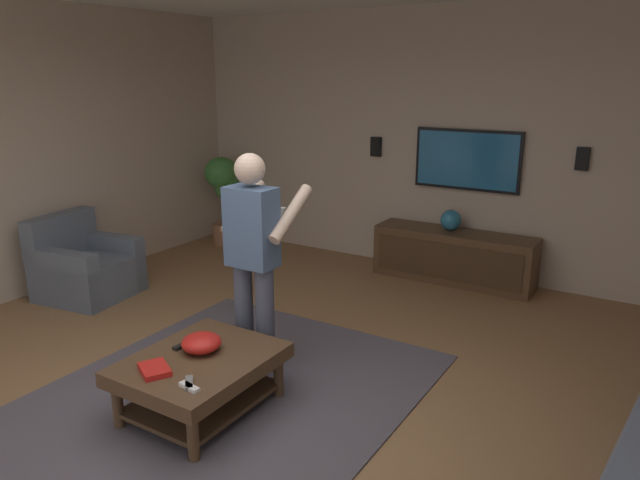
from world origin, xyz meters
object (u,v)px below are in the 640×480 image
object	(u,v)px
book	(155,369)
wall_speaker_left	(583,159)
armchair	(85,269)
person_standing	(254,250)
media_console	(454,256)
bowl	(201,343)
coffee_table	(201,371)
remote_white	(189,387)
vase_round	(451,220)
wall_speaker_right	(376,147)
potted_plant_tall	(224,185)
tv	(467,160)
remote_grey	(189,383)
remote_black	(183,345)

from	to	relation	value
book	wall_speaker_left	world-z (taller)	wall_speaker_left
armchair	person_standing	size ratio (longest dim) A/B	0.56
armchair	media_console	size ratio (longest dim) A/B	0.54
bowl	book	world-z (taller)	bowl
coffee_table	remote_white	xyz separation A→B (m)	(-0.33, -0.23, 0.12)
person_standing	vase_round	world-z (taller)	person_standing
person_standing	wall_speaker_right	distance (m)	2.98
armchair	potted_plant_tall	world-z (taller)	potted_plant_tall
tv	armchair	bearing A→B (deg)	-48.99
remote_grey	coffee_table	bearing A→B (deg)	169.20
armchair	vase_round	xyz separation A→B (m)	(2.41, -2.93, 0.38)
tv	book	bearing A→B (deg)	-9.02
media_console	remote_black	world-z (taller)	media_console
bowl	coffee_table	bearing A→B (deg)	-146.29
person_standing	book	bearing A→B (deg)	179.46
armchair	wall_speaker_right	world-z (taller)	wall_speaker_right
person_standing	remote_black	xyz separation A→B (m)	(-0.65, 0.12, -0.52)
person_standing	remote_black	distance (m)	0.84
potted_plant_tall	person_standing	bearing A→B (deg)	-135.57
book	wall_speaker_right	world-z (taller)	wall_speaker_right
tv	book	size ratio (longest dim) A/B	5.17
remote_white	vase_round	world-z (taller)	vase_round
armchair	media_console	xyz separation A→B (m)	(2.37, -3.00, -0.00)
wall_speaker_left	vase_round	bearing A→B (deg)	100.14
book	vase_round	world-z (taller)	vase_round
media_console	tv	distance (m)	1.04
media_console	vase_round	world-z (taller)	vase_round
potted_plant_tall	remote_black	world-z (taller)	potted_plant_tall
potted_plant_tall	remote_black	bearing A→B (deg)	-143.42
media_console	book	bearing A→B (deg)	-9.60
bowl	remote_white	xyz separation A→B (m)	(-0.40, -0.28, -0.05)
person_standing	wall_speaker_left	bearing A→B (deg)	-30.31
armchair	remote_black	bearing A→B (deg)	-30.46
person_standing	remote_white	size ratio (longest dim) A/B	10.93
remote_black	wall_speaker_left	bearing A→B (deg)	-20.92
book	coffee_table	bearing A→B (deg)	-79.27
remote_white	vase_round	bearing A→B (deg)	95.27
book	wall_speaker_left	xyz separation A→B (m)	(3.91, -1.74, 0.96)
media_console	bowl	distance (m)	3.34
person_standing	vase_round	distance (m)	2.77
tv	bowl	bearing A→B (deg)	-9.17
remote_white	remote_black	size ratio (longest dim) A/B	1.00
remote_black	remote_grey	bearing A→B (deg)	-125.41
person_standing	wall_speaker_right	xyz separation A→B (m)	(2.92, 0.48, 0.42)
potted_plant_tall	vase_round	size ratio (longest dim) A/B	5.24
tv	vase_round	distance (m)	0.66
bowl	remote_black	world-z (taller)	bowl
wall_speaker_left	media_console	bearing A→B (deg)	102.70
potted_plant_tall	wall_speaker_right	distance (m)	2.09
person_standing	remote_grey	bearing A→B (deg)	-164.26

